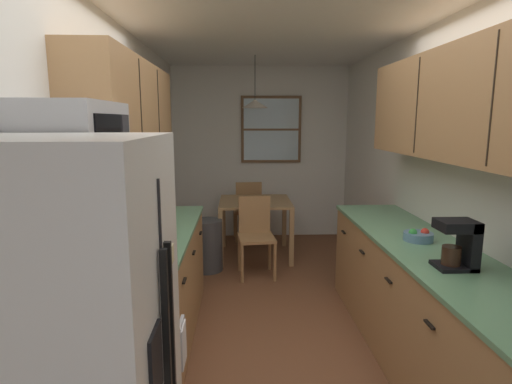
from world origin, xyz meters
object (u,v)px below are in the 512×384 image
object	(u,v)px
refrigerator	(61,384)
trash_bin	(207,245)
fruit_bowl	(418,236)
stove_range	(112,367)
dining_chair_near	(256,232)
dining_chair_far	(248,208)
coffee_maker	(460,243)
dining_table	(255,209)
storage_canister	(129,246)
microwave_over_range	(73,137)

from	to	relation	value
refrigerator	trash_bin	bearing A→B (deg)	85.96
fruit_bowl	stove_range	bearing A→B (deg)	-157.47
dining_chair_near	dining_chair_far	size ratio (longest dim) A/B	1.00
coffee_maker	fruit_bowl	distance (m)	0.58
stove_range	dining_table	distance (m)	3.31
storage_canister	coffee_maker	distance (m)	1.99
dining_chair_far	coffee_maker	bearing A→B (deg)	-71.79
dining_table	storage_canister	distance (m)	2.89
stove_range	coffee_maker	bearing A→B (deg)	7.38
stove_range	trash_bin	xyz separation A→B (m)	(0.29, 2.68, -0.17)
stove_range	coffee_maker	distance (m)	2.08
trash_bin	storage_canister	xyz separation A→B (m)	(-0.30, -2.22, 0.69)
storage_canister	coffee_maker	size ratio (longest dim) A/B	0.66
dining_table	dining_chair_far	xyz separation A→B (m)	(-0.08, 0.65, -0.13)
stove_range	refrigerator	bearing A→B (deg)	-85.38
trash_bin	storage_canister	distance (m)	2.35
refrigerator	dining_chair_near	xyz separation A→B (m)	(0.81, 3.24, -0.36)
microwave_over_range	dining_chair_near	bearing A→B (deg)	68.97
trash_bin	fruit_bowl	size ratio (longest dim) A/B	2.92
dining_chair_near	coffee_maker	distance (m)	2.60
coffee_maker	refrigerator	bearing A→B (deg)	-153.62
coffee_maker	dining_chair_near	bearing A→B (deg)	116.06
dining_chair_near	trash_bin	xyz separation A→B (m)	(-0.57, 0.14, -0.19)
dining_chair_far	storage_canister	world-z (taller)	storage_canister
storage_canister	trash_bin	bearing A→B (deg)	82.31
microwave_over_range	fruit_bowl	distance (m)	2.37
dining_chair_far	trash_bin	bearing A→B (deg)	-113.73
microwave_over_range	trash_bin	bearing A→B (deg)	81.33
trash_bin	fruit_bowl	bearing A→B (deg)	-47.69
microwave_over_range	coffee_maker	distance (m)	2.20
dining_chair_far	coffee_maker	xyz separation A→B (m)	(1.18, -3.58, 0.55)
dining_table	fruit_bowl	distance (m)	2.63
refrigerator	dining_table	bearing A→B (deg)	78.02
stove_range	dining_table	world-z (taller)	stove_range
dining_chair_near	dining_chair_far	bearing A→B (deg)	92.65
dining_table	trash_bin	xyz separation A→B (m)	(-0.59, -0.51, -0.32)
refrigerator	stove_range	size ratio (longest dim) A/B	1.56
refrigerator	dining_chair_near	distance (m)	3.35
microwave_over_range	storage_canister	size ratio (longest dim) A/B	3.24
microwave_over_range	dining_chair_near	size ratio (longest dim) A/B	0.70
stove_range	fruit_bowl	world-z (taller)	stove_range
stove_range	microwave_over_range	bearing A→B (deg)	179.97
microwave_over_range	dining_chair_far	size ratio (longest dim) A/B	0.70
stove_range	coffee_maker	xyz separation A→B (m)	(1.98, 0.26, 0.58)
dining_chair_near	storage_canister	xyz separation A→B (m)	(-0.87, -2.08, 0.50)
dining_table	coffee_maker	distance (m)	3.16
stove_range	dining_chair_far	xyz separation A→B (m)	(0.80, 3.83, 0.03)
refrigerator	dining_chair_near	size ratio (longest dim) A/B	1.91
microwave_over_range	dining_table	xyz separation A→B (m)	(0.99, 3.19, -1.06)
trash_bin	fruit_bowl	world-z (taller)	fruit_bowl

